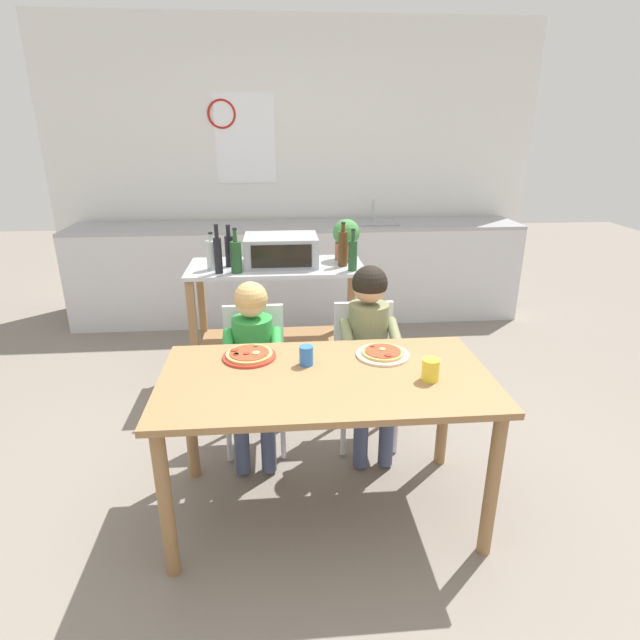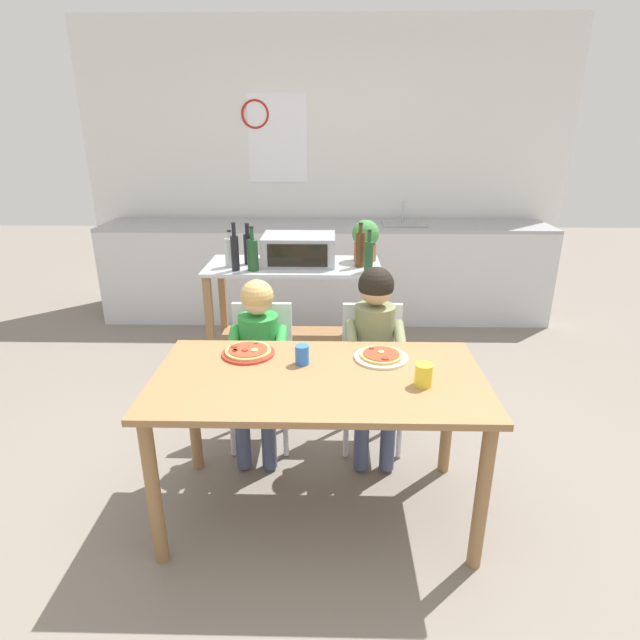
{
  "view_description": "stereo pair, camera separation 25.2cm",
  "coord_description": "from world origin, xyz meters",
  "px_view_note": "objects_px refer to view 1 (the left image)",
  "views": [
    {
      "loc": [
        -0.2,
        -2.05,
        1.78
      ],
      "look_at": [
        0.0,
        0.3,
        0.89
      ],
      "focal_mm": 29.05,
      "sensor_mm": 36.0,
      "label": 1
    },
    {
      "loc": [
        0.05,
        -2.06,
        1.78
      ],
      "look_at": [
        0.0,
        0.3,
        0.89
      ],
      "focal_mm": 29.05,
      "sensor_mm": 36.0,
      "label": 2
    }
  ],
  "objects_px": {
    "bottle_clear_vinegar": "(353,254)",
    "dining_table": "(326,395)",
    "bottle_dark_olive_oil": "(218,254)",
    "bottle_tall_green_wine": "(229,249)",
    "potted_herb_plant": "(346,238)",
    "dining_chair_right": "(365,363)",
    "toaster_oven": "(281,250)",
    "bottle_squat_spirits": "(236,256)",
    "pizza_plate_cream": "(383,354)",
    "child_in_green_shirt": "(253,351)",
    "dining_chair_left": "(255,367)",
    "bottle_slim_sauce": "(212,255)",
    "kitchen_island_cart": "(277,305)",
    "drinking_cup_yellow": "(430,370)",
    "drinking_cup_blue": "(306,355)",
    "child_in_olive_shirt": "(370,338)",
    "pizza_plate_red_rimmed": "(249,355)",
    "bottle_brown_beer": "(343,248)"
  },
  "relations": [
    {
      "from": "kitchen_island_cart",
      "to": "dining_table",
      "type": "xyz_separation_m",
      "value": [
        0.21,
        -1.42,
        0.05
      ]
    },
    {
      "from": "bottle_clear_vinegar",
      "to": "dining_chair_left",
      "type": "relative_size",
      "value": 0.34
    },
    {
      "from": "dining_table",
      "to": "bottle_tall_green_wine",
      "type": "bearing_deg",
      "value": 109.97
    },
    {
      "from": "toaster_oven",
      "to": "pizza_plate_cream",
      "type": "bearing_deg",
      "value": -69.94
    },
    {
      "from": "kitchen_island_cart",
      "to": "drinking_cup_yellow",
      "type": "bearing_deg",
      "value": -66.44
    },
    {
      "from": "drinking_cup_yellow",
      "to": "pizza_plate_cream",
      "type": "bearing_deg",
      "value": 120.57
    },
    {
      "from": "bottle_tall_green_wine",
      "to": "drinking_cup_blue",
      "type": "bearing_deg",
      "value": -71.43
    },
    {
      "from": "dining_table",
      "to": "drinking_cup_blue",
      "type": "xyz_separation_m",
      "value": [
        -0.08,
        0.12,
        0.15
      ]
    },
    {
      "from": "dining_chair_left",
      "to": "child_in_green_shirt",
      "type": "bearing_deg",
      "value": -90.0
    },
    {
      "from": "bottle_tall_green_wine",
      "to": "drinking_cup_blue",
      "type": "relative_size",
      "value": 3.08
    },
    {
      "from": "child_in_green_shirt",
      "to": "dining_chair_left",
      "type": "bearing_deg",
      "value": 90.0
    },
    {
      "from": "bottle_tall_green_wine",
      "to": "potted_herb_plant",
      "type": "distance_m",
      "value": 0.82
    },
    {
      "from": "pizza_plate_cream",
      "to": "bottle_clear_vinegar",
      "type": "bearing_deg",
      "value": 89.77
    },
    {
      "from": "toaster_oven",
      "to": "pizza_plate_cream",
      "type": "xyz_separation_m",
      "value": [
        0.46,
        -1.27,
        -0.22
      ]
    },
    {
      "from": "bottle_tall_green_wine",
      "to": "dining_chair_left",
      "type": "bearing_deg",
      "value": -77.52
    },
    {
      "from": "bottle_dark_olive_oil",
      "to": "bottle_tall_green_wine",
      "type": "distance_m",
      "value": 0.19
    },
    {
      "from": "child_in_olive_shirt",
      "to": "pizza_plate_red_rimmed",
      "type": "xyz_separation_m",
      "value": [
        -0.64,
        -0.31,
        0.07
      ]
    },
    {
      "from": "dining_table",
      "to": "drinking_cup_blue",
      "type": "bearing_deg",
      "value": 123.61
    },
    {
      "from": "bottle_squat_spirits",
      "to": "potted_herb_plant",
      "type": "distance_m",
      "value": 0.81
    },
    {
      "from": "bottle_slim_sauce",
      "to": "kitchen_island_cart",
      "type": "bearing_deg",
      "value": 8.96
    },
    {
      "from": "potted_herb_plant",
      "to": "bottle_dark_olive_oil",
      "type": "bearing_deg",
      "value": -161.54
    },
    {
      "from": "toaster_oven",
      "to": "bottle_slim_sauce",
      "type": "height_order",
      "value": "bottle_slim_sauce"
    },
    {
      "from": "bottle_clear_vinegar",
      "to": "potted_herb_plant",
      "type": "distance_m",
      "value": 0.3
    },
    {
      "from": "dining_table",
      "to": "dining_chair_left",
      "type": "distance_m",
      "value": 0.75
    },
    {
      "from": "kitchen_island_cart",
      "to": "child_in_green_shirt",
      "type": "xyz_separation_m",
      "value": [
        -0.14,
        -0.9,
        0.05
      ]
    },
    {
      "from": "potted_herb_plant",
      "to": "kitchen_island_cart",
      "type": "bearing_deg",
      "value": -166.39
    },
    {
      "from": "child_in_olive_shirt",
      "to": "pizza_plate_cream",
      "type": "xyz_separation_m",
      "value": [
        -0.0,
        -0.34,
        0.07
      ]
    },
    {
      "from": "bottle_dark_olive_oil",
      "to": "drinking_cup_yellow",
      "type": "bearing_deg",
      "value": -52.41
    },
    {
      "from": "bottle_slim_sauce",
      "to": "child_in_green_shirt",
      "type": "xyz_separation_m",
      "value": [
        0.28,
        -0.84,
        -0.34
      ]
    },
    {
      "from": "bottle_brown_beer",
      "to": "drinking_cup_blue",
      "type": "bearing_deg",
      "value": -104.63
    },
    {
      "from": "bottle_dark_olive_oil",
      "to": "bottle_slim_sauce",
      "type": "relative_size",
      "value": 1.28
    },
    {
      "from": "toaster_oven",
      "to": "bottle_squat_spirits",
      "type": "bearing_deg",
      "value": -147.16
    },
    {
      "from": "dining_table",
      "to": "toaster_oven",
      "type": "bearing_deg",
      "value": 96.67
    },
    {
      "from": "drinking_cup_yellow",
      "to": "bottle_clear_vinegar",
      "type": "bearing_deg",
      "value": 96.5
    },
    {
      "from": "dining_chair_right",
      "to": "pizza_plate_red_rimmed",
      "type": "bearing_deg",
      "value": -146.28
    },
    {
      "from": "dining_chair_right",
      "to": "pizza_plate_red_rimmed",
      "type": "distance_m",
      "value": 0.81
    },
    {
      "from": "bottle_clear_vinegar",
      "to": "dining_table",
      "type": "bearing_deg",
      "value": -103.42
    },
    {
      "from": "bottle_squat_spirits",
      "to": "child_in_olive_shirt",
      "type": "xyz_separation_m",
      "value": [
        0.76,
        -0.73,
        -0.3
      ]
    },
    {
      "from": "bottle_dark_olive_oil",
      "to": "dining_chair_right",
      "type": "height_order",
      "value": "bottle_dark_olive_oil"
    },
    {
      "from": "toaster_oven",
      "to": "child_in_green_shirt",
      "type": "xyz_separation_m",
      "value": [
        -0.18,
        -0.93,
        -0.34
      ]
    },
    {
      "from": "dining_chair_right",
      "to": "bottle_squat_spirits",
      "type": "bearing_deg",
      "value": 140.87
    },
    {
      "from": "bottle_clear_vinegar",
      "to": "drinking_cup_blue",
      "type": "distance_m",
      "value": 1.2
    },
    {
      "from": "potted_herb_plant",
      "to": "dining_chair_right",
      "type": "bearing_deg",
      "value": -90.0
    },
    {
      "from": "dining_chair_right",
      "to": "child_in_olive_shirt",
      "type": "xyz_separation_m",
      "value": [
        0.0,
        -0.12,
        0.2
      ]
    },
    {
      "from": "bottle_dark_olive_oil",
      "to": "bottle_tall_green_wine",
      "type": "height_order",
      "value": "bottle_dark_olive_oil"
    },
    {
      "from": "bottle_clear_vinegar",
      "to": "bottle_brown_beer",
      "type": "height_order",
      "value": "bottle_brown_beer"
    },
    {
      "from": "bottle_squat_spirits",
      "to": "bottle_dark_olive_oil",
      "type": "xyz_separation_m",
      "value": [
        -0.11,
        -0.01,
        0.02
      ]
    },
    {
      "from": "toaster_oven",
      "to": "bottle_brown_beer",
      "type": "bearing_deg",
      "value": -10.88
    },
    {
      "from": "dining_chair_left",
      "to": "potted_herb_plant",
      "type": "bearing_deg",
      "value": 54.6
    },
    {
      "from": "bottle_slim_sauce",
      "to": "potted_herb_plant",
      "type": "relative_size",
      "value": 0.87
    }
  ]
}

